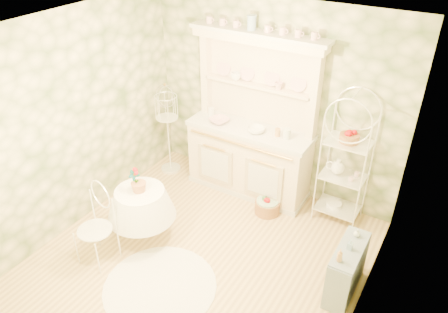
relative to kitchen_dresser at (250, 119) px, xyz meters
The scene contains 22 objects.
floor 1.91m from the kitchen_dresser, 82.50° to the right, with size 3.60×3.60×0.00m, color #D7B878.
ceiling 2.18m from the kitchen_dresser, 82.50° to the right, with size 3.60×3.60×0.00m, color white.
wall_left 2.22m from the kitchen_dresser, 136.47° to the right, with size 3.60×3.60×0.00m, color beige.
wall_right 2.52m from the kitchen_dresser, 37.23° to the right, with size 3.60×3.60×0.00m, color beige.
wall_back 0.40m from the kitchen_dresser, 54.46° to the left, with size 3.60×3.60×0.00m, color beige.
wall_front 3.33m from the kitchen_dresser, 86.55° to the right, with size 3.60×3.60×0.00m, color beige.
kitchen_dresser is the anchor object (origin of this frame).
bakers_rack 1.36m from the kitchen_dresser, ahead, with size 0.53×0.38×1.71m, color white.
side_shelf 2.31m from the kitchen_dresser, 32.56° to the right, with size 0.25×0.66×0.57m, color gray.
round_table 1.91m from the kitchen_dresser, 111.46° to the right, with size 0.58×0.58×0.63m, color white.
cafe_chair 2.44m from the kitchen_dresser, 110.79° to the right, with size 0.39×0.39×0.87m, color white.
birdcage_stand 1.36m from the kitchen_dresser, behind, with size 0.35×0.35×1.50m, color white.
floor_basket 1.21m from the kitchen_dresser, 36.25° to the right, with size 0.32×0.32×0.21m, color #A06D3F.
lace_rug 2.44m from the kitchen_dresser, 88.66° to the right, with size 1.26×1.26×0.01m, color white.
bowl_floral 0.47m from the kitchen_dresser, 169.10° to the right, with size 0.27×0.27×0.07m, color white.
bowl_white 0.20m from the kitchen_dresser, 29.78° to the right, with size 0.24×0.24×0.07m, color white.
cup_left 0.59m from the kitchen_dresser, 153.37° to the left, with size 0.14×0.14×0.11m, color white.
cup_right 0.58m from the kitchen_dresser, 27.05° to the left, with size 0.10×0.10×0.10m, color white.
potted_geranium 1.77m from the kitchen_dresser, 112.46° to the right, with size 0.15×0.10×0.29m, color #3F7238.
bottle_amber 2.29m from the kitchen_dresser, 38.39° to the right, with size 0.06×0.06×0.15m, color #B88848.
bottle_blue 2.20m from the kitchen_dresser, 33.06° to the right, with size 0.05×0.05×0.12m, color #84A5C7.
bottle_glass 2.09m from the kitchen_dresser, 27.62° to the right, with size 0.07×0.07×0.09m, color silver.
Camera 1 is at (2.20, -3.18, 3.77)m, focal length 35.00 mm.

